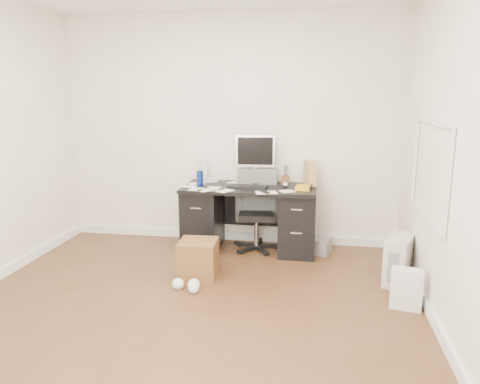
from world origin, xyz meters
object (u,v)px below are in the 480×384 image
object	(u,v)px
desk	(249,216)
keyboard	(247,187)
office_chair	(257,211)
pc_tower	(399,260)
lcd_monitor	(255,159)
wicker_basket	(198,259)

from	to	relation	value
desk	keyboard	size ratio (longest dim) A/B	3.39
office_chair	pc_tower	size ratio (longest dim) A/B	2.06
lcd_monitor	pc_tower	distance (m)	1.95
desk	pc_tower	xyz separation A→B (m)	(1.55, -0.72, -0.17)
keyboard	lcd_monitor	bearing A→B (deg)	85.13
office_chair	desk	bearing A→B (deg)	-174.32
lcd_monitor	office_chair	size ratio (longest dim) A/B	0.62
desk	office_chair	size ratio (longest dim) A/B	1.62
pc_tower	lcd_monitor	bearing A→B (deg)	170.53
lcd_monitor	office_chair	distance (m)	0.60
lcd_monitor	office_chair	xyz separation A→B (m)	(0.04, -0.18, -0.58)
keyboard	office_chair	bearing A→B (deg)	51.20
lcd_monitor	wicker_basket	size ratio (longest dim) A/B	1.58
desk	lcd_monitor	world-z (taller)	lcd_monitor
office_chair	lcd_monitor	bearing A→B (deg)	97.26
desk	keyboard	distance (m)	0.37
lcd_monitor	pc_tower	xyz separation A→B (m)	(1.51, -0.92, -0.81)
desk	wicker_basket	distance (m)	0.99
office_chair	wicker_basket	world-z (taller)	office_chair
desk	office_chair	xyz separation A→B (m)	(0.08, 0.02, 0.06)
pc_tower	desk	bearing A→B (deg)	176.88
desk	wicker_basket	xyz separation A→B (m)	(-0.39, -0.88, -0.22)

